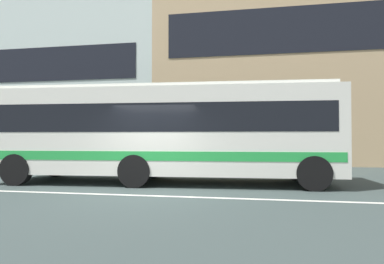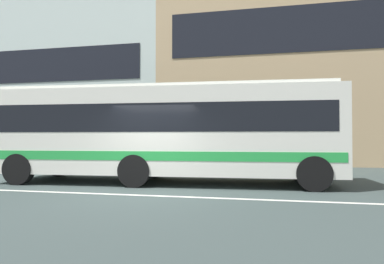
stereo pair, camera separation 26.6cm
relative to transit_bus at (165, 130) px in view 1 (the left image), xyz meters
name	(u,v)px [view 1 (the left image)]	position (x,y,z in m)	size (l,w,h in m)	color
ground_plane	(139,195)	(-0.02, -2.52, -1.77)	(160.00, 160.00, 0.00)	#384442
lane_centre_line	(139,195)	(-0.02, -2.52, -1.76)	(60.00, 0.16, 0.01)	silver
apartment_block_left	(31,93)	(-14.90, 13.35, 3.46)	(24.30, 11.89, 10.47)	silver
apartment_block_right	(351,68)	(9.77, 13.35, 4.58)	(25.03, 11.89, 12.69)	tan
transit_bus	(165,130)	(0.00, 0.00, 0.00)	(11.27, 3.22, 3.21)	white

